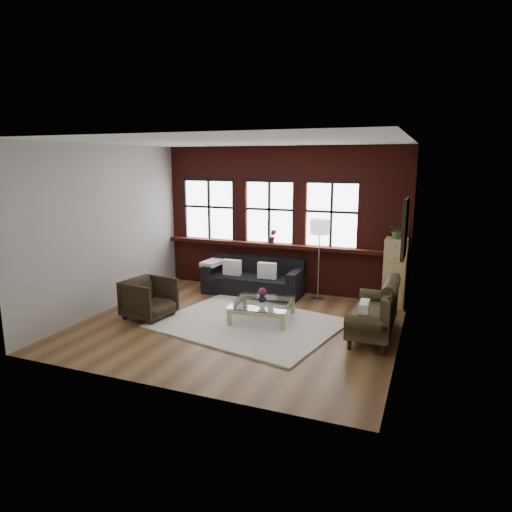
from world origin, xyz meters
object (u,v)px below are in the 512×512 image
(dark_sofa, at_px, (253,277))
(vintage_settee, at_px, (373,310))
(coffee_table, at_px, (262,311))
(armchair, at_px, (149,299))
(floor_lamp, at_px, (319,257))
(vase, at_px, (262,298))
(drawer_chest, at_px, (395,273))

(dark_sofa, height_order, vintage_settee, vintage_settee)
(dark_sofa, height_order, coffee_table, dark_sofa)
(vintage_settee, height_order, armchair, vintage_settee)
(vintage_settee, xyz_separation_m, floor_lamp, (-1.34, 1.63, 0.48))
(vase, relative_size, floor_lamp, 0.09)
(coffee_table, height_order, vase, vase)
(armchair, relative_size, floor_lamp, 0.44)
(vase, bearing_deg, dark_sofa, 117.33)
(coffee_table, height_order, floor_lamp, floor_lamp)
(armchair, height_order, floor_lamp, floor_lamp)
(vintage_settee, bearing_deg, vase, 179.48)
(dark_sofa, height_order, floor_lamp, floor_lamp)
(vintage_settee, relative_size, armchair, 2.08)
(coffee_table, distance_m, floor_lamp, 1.90)
(vase, distance_m, floor_lamp, 1.81)
(coffee_table, distance_m, drawer_chest, 2.81)
(dark_sofa, xyz_separation_m, coffee_table, (0.79, -1.54, -0.22))
(dark_sofa, distance_m, vase, 1.73)
(dark_sofa, xyz_separation_m, vintage_settee, (2.78, -1.55, 0.07))
(dark_sofa, distance_m, drawer_chest, 2.98)
(armchair, distance_m, drawer_chest, 4.80)
(vintage_settee, distance_m, drawer_chest, 1.75)
(floor_lamp, bearing_deg, dark_sofa, -176.92)
(dark_sofa, relative_size, drawer_chest, 1.54)
(coffee_table, distance_m, vase, 0.26)
(floor_lamp, bearing_deg, drawer_chest, 3.59)
(dark_sofa, height_order, drawer_chest, drawer_chest)
(drawer_chest, bearing_deg, vintage_settee, -96.06)
(vintage_settee, xyz_separation_m, coffee_table, (-1.98, 0.02, -0.28))
(armchair, distance_m, floor_lamp, 3.53)
(armchair, xyz_separation_m, coffee_table, (2.01, 0.64, -0.20))
(vintage_settee, height_order, floor_lamp, floor_lamp)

